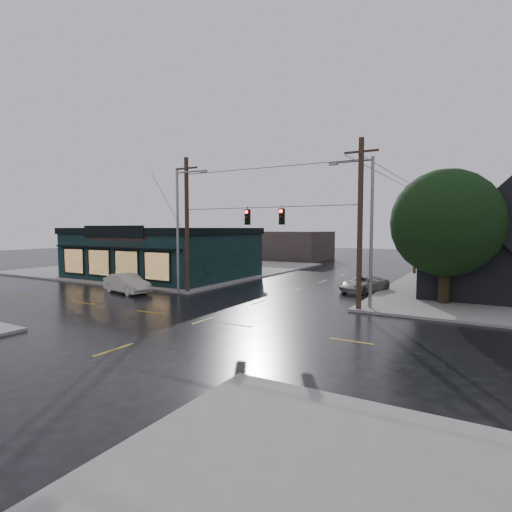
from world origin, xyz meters
The scene contains 16 objects.
ground_plane centered at (0.00, 0.00, 0.00)m, with size 160.00×160.00×0.00m, color black.
sidewalk_nw centered at (-20.00, 20.00, 0.07)m, with size 28.00×28.00×0.15m, color gray.
pizza_shop centered at (-15.00, 12.94, 2.56)m, with size 16.30×12.34×4.90m.
corner_tree centered at (10.71, 11.08, 5.23)m, with size 6.82×6.82×8.51m.
utility_pole_nw centered at (-6.50, 6.50, 0.00)m, with size 2.00×0.32×10.15m, color #322216, non-canonical shape.
utility_pole_ne centered at (6.50, 6.50, 0.00)m, with size 2.00×0.32×10.15m, color #322216, non-canonical shape.
utility_pole_far_a centered at (6.50, 28.00, 0.00)m, with size 2.00×0.32×9.65m, color #322216, non-canonical shape.
utility_pole_far_b centered at (6.50, 48.00, 0.00)m, with size 2.00×0.32×9.15m, color #322216, non-canonical shape.
utility_pole_far_c centered at (6.50, 68.00, 0.00)m, with size 2.00×0.32×9.15m, color #322216, non-canonical shape.
span_signal_assembly centered at (0.10, 6.50, 5.70)m, with size 13.00×0.48×1.23m.
streetlight_nw centered at (-6.80, 5.80, 0.00)m, with size 5.40×0.30×9.15m, color gray, non-canonical shape.
streetlight_ne centered at (7.00, 7.20, 0.00)m, with size 5.40×0.30×9.15m, color gray, non-canonical shape.
bg_building_west centered at (-14.00, 40.00, 2.20)m, with size 12.00×10.00×4.40m, color #372B28.
bg_building_east centered at (16.00, 45.00, 2.80)m, with size 14.00×12.00×5.60m, color #27262B.
sedan_cream centered at (-10.55, 4.27, 0.73)m, with size 1.56×4.46×1.47m, color #BEB4A7.
suv_silver centered at (4.88, 13.80, 0.62)m, with size 2.05×4.45×1.24m, color #A9A79C.
Camera 1 is at (12.88, -16.86, 4.92)m, focal length 28.00 mm.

